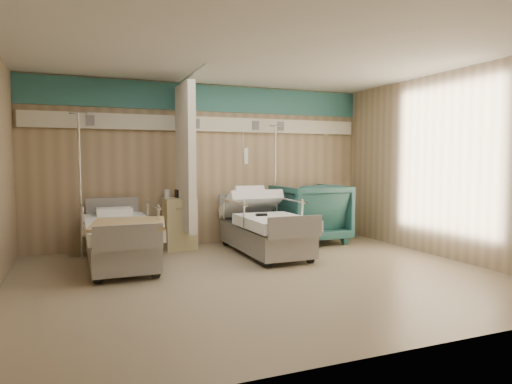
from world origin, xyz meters
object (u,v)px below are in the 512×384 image
bed_right (264,234)px  iv_stand_left (81,228)px  iv_stand_right (275,218)px  visitor_armchair (310,213)px  bed_left (120,243)px  bedside_cabinet (180,223)px

bed_right → iv_stand_left: 2.81m
bed_right → iv_stand_right: (0.61, 0.93, 0.11)m
visitor_armchair → iv_stand_left: bearing=-5.2°
iv_stand_right → iv_stand_left: bearing=-178.3°
bed_left → iv_stand_right: iv_stand_right is taller
visitor_armchair → bed_right: bearing=25.8°
bed_left → visitor_armchair: visitor_armchair is taller
bed_left → bed_right: bearing=0.0°
bed_right → bedside_cabinet: bearing=142.0°
bed_right → visitor_armchair: size_ratio=1.86×
visitor_armchair → iv_stand_left: iv_stand_left is taller
visitor_armchair → iv_stand_left: size_ratio=0.53×
bed_left → bedside_cabinet: size_ratio=2.54×
bed_right → iv_stand_left: bearing=162.7°
bed_left → bedside_cabinet: (1.05, 0.90, 0.11)m
iv_stand_left → visitor_armchair: bearing=-3.7°
visitor_armchair → iv_stand_right: 0.63m
bed_left → bedside_cabinet: bedside_cabinet is taller
bedside_cabinet → visitor_armchair: size_ratio=0.73×
bedside_cabinet → bed_right: bearing=-38.0°
bed_right → bed_left: (-2.20, 0.00, 0.00)m
bed_left → visitor_armchair: bearing=10.0°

